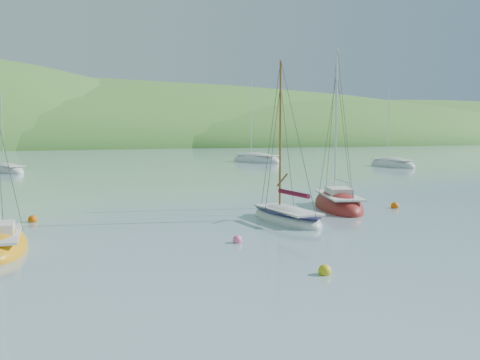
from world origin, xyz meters
name	(u,v)px	position (x,y,z in m)	size (l,w,h in m)	color
ground	(285,251)	(0.00, 0.00, 0.00)	(700.00, 700.00, 0.00)	#779BA4
shoreline_hills	(13,145)	(-9.66, 172.42, 0.00)	(690.00, 135.00, 56.00)	#2B6526
daysailer_white	(286,217)	(3.30, 6.15, 0.21)	(2.36, 5.86, 8.89)	silver
sloop_red	(338,205)	(8.30, 8.94, 0.21)	(4.63, 7.45, 10.42)	maroon
distant_sloop_a	(7,171)	(-10.36, 47.07, 0.17)	(4.89, 7.19, 9.70)	silver
distant_sloop_b	(256,161)	(23.49, 53.78, 0.22)	(6.08, 10.05, 13.53)	silver
distant_sloop_d	(392,165)	(35.74, 38.03, 0.19)	(2.93, 8.09, 11.50)	silver
mooring_buoys	(252,221)	(1.35, 6.14, 0.12)	(20.89, 14.98, 0.49)	gold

